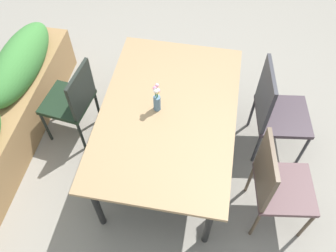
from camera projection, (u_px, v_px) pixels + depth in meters
ground_plane at (169, 159)px, 3.41m from camera, size 12.00×12.00×0.00m
dining_table at (168, 116)px, 2.86m from camera, size 1.63×1.08×0.74m
chair_near_left at (276, 183)px, 2.66m from camera, size 0.50×0.50×0.97m
chair_near_right at (275, 109)px, 3.09m from camera, size 0.52×0.52×0.97m
chair_far_side at (73, 99)px, 3.20m from camera, size 0.46×0.46×0.87m
flower_vase at (157, 98)px, 2.72m from camera, size 0.07×0.06×0.29m
planter_box at (4, 122)px, 3.20m from camera, size 2.44×0.40×0.81m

